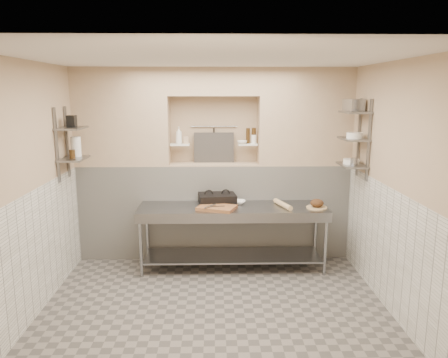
{
  "coord_description": "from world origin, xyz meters",
  "views": [
    {
      "loc": [
        -0.0,
        -4.65,
        2.46
      ],
      "look_at": [
        0.13,
        0.9,
        1.35
      ],
      "focal_mm": 35.0,
      "sensor_mm": 36.0,
      "label": 1
    }
  ],
  "objects_px": {
    "panini_press": "(217,199)",
    "bottle_soap": "(179,135)",
    "rolling_pin": "(283,204)",
    "bowl_alcove": "(242,142)",
    "mixing_bowl": "(238,202)",
    "bread_loaf": "(317,203)",
    "cutting_board": "(217,208)",
    "jug_left": "(76,147)",
    "prep_table": "(233,225)"
  },
  "relations": [
    {
      "from": "rolling_pin",
      "to": "panini_press",
      "type": "bearing_deg",
      "value": 167.22
    },
    {
      "from": "rolling_pin",
      "to": "bowl_alcove",
      "type": "relative_size",
      "value": 3.16
    },
    {
      "from": "panini_press",
      "to": "rolling_pin",
      "type": "bearing_deg",
      "value": -20.34
    },
    {
      "from": "panini_press",
      "to": "bread_loaf",
      "type": "xyz_separation_m",
      "value": [
        1.36,
        -0.28,
        0.0
      ]
    },
    {
      "from": "jug_left",
      "to": "rolling_pin",
      "type": "bearing_deg",
      "value": -0.32
    },
    {
      "from": "prep_table",
      "to": "rolling_pin",
      "type": "height_order",
      "value": "rolling_pin"
    },
    {
      "from": "bread_loaf",
      "to": "bowl_alcove",
      "type": "xyz_separation_m",
      "value": [
        -0.99,
        0.62,
        0.76
      ]
    },
    {
      "from": "bread_loaf",
      "to": "jug_left",
      "type": "bearing_deg",
      "value": 178.47
    },
    {
      "from": "bottle_soap",
      "to": "bowl_alcove",
      "type": "bearing_deg",
      "value": -2.22
    },
    {
      "from": "cutting_board",
      "to": "jug_left",
      "type": "bearing_deg",
      "value": 176.29
    },
    {
      "from": "panini_press",
      "to": "bowl_alcove",
      "type": "distance_m",
      "value": 0.92
    },
    {
      "from": "mixing_bowl",
      "to": "rolling_pin",
      "type": "height_order",
      "value": "rolling_pin"
    },
    {
      "from": "panini_press",
      "to": "bottle_soap",
      "type": "distance_m",
      "value": 1.1
    },
    {
      "from": "jug_left",
      "to": "bottle_soap",
      "type": "bearing_deg",
      "value": 23.36
    },
    {
      "from": "rolling_pin",
      "to": "bread_loaf",
      "type": "distance_m",
      "value": 0.46
    },
    {
      "from": "bread_loaf",
      "to": "bowl_alcove",
      "type": "distance_m",
      "value": 1.4
    },
    {
      "from": "rolling_pin",
      "to": "bowl_alcove",
      "type": "xyz_separation_m",
      "value": [
        -0.53,
        0.55,
        0.8
      ]
    },
    {
      "from": "prep_table",
      "to": "panini_press",
      "type": "xyz_separation_m",
      "value": [
        -0.21,
        0.19,
        0.33
      ]
    },
    {
      "from": "mixing_bowl",
      "to": "prep_table",
      "type": "bearing_deg",
      "value": -118.16
    },
    {
      "from": "panini_press",
      "to": "jug_left",
      "type": "bearing_deg",
      "value": 178.17
    },
    {
      "from": "prep_table",
      "to": "bottle_soap",
      "type": "height_order",
      "value": "bottle_soap"
    },
    {
      "from": "rolling_pin",
      "to": "bottle_soap",
      "type": "bearing_deg",
      "value": 158.05
    },
    {
      "from": "panini_press",
      "to": "bowl_alcove",
      "type": "bearing_deg",
      "value": 35.71
    },
    {
      "from": "bread_loaf",
      "to": "cutting_board",
      "type": "bearing_deg",
      "value": -178.54
    },
    {
      "from": "prep_table",
      "to": "mixing_bowl",
      "type": "xyz_separation_m",
      "value": [
        0.09,
        0.16,
        0.28
      ]
    },
    {
      "from": "mixing_bowl",
      "to": "bread_loaf",
      "type": "relative_size",
      "value": 1.1
    },
    {
      "from": "cutting_board",
      "to": "bowl_alcove",
      "type": "height_order",
      "value": "bowl_alcove"
    },
    {
      "from": "bowl_alcove",
      "to": "rolling_pin",
      "type": "bearing_deg",
      "value": -45.98
    },
    {
      "from": "cutting_board",
      "to": "mixing_bowl",
      "type": "height_order",
      "value": "mixing_bowl"
    },
    {
      "from": "cutting_board",
      "to": "rolling_pin",
      "type": "xyz_separation_m",
      "value": [
        0.91,
        0.11,
        0.01
      ]
    },
    {
      "from": "bread_loaf",
      "to": "jug_left",
      "type": "distance_m",
      "value": 3.34
    },
    {
      "from": "prep_table",
      "to": "rolling_pin",
      "type": "xyz_separation_m",
      "value": [
        0.69,
        -0.02,
        0.29
      ]
    },
    {
      "from": "mixing_bowl",
      "to": "bread_loaf",
      "type": "bearing_deg",
      "value": -13.3
    },
    {
      "from": "panini_press",
      "to": "bottle_soap",
      "type": "relative_size",
      "value": 2.24
    },
    {
      "from": "panini_press",
      "to": "bowl_alcove",
      "type": "relative_size",
      "value": 3.84
    },
    {
      "from": "bread_loaf",
      "to": "rolling_pin",
      "type": "bearing_deg",
      "value": 171.15
    },
    {
      "from": "cutting_board",
      "to": "bread_loaf",
      "type": "xyz_separation_m",
      "value": [
        1.37,
        0.03,
        0.05
      ]
    },
    {
      "from": "panini_press",
      "to": "bowl_alcove",
      "type": "height_order",
      "value": "bowl_alcove"
    },
    {
      "from": "bread_loaf",
      "to": "jug_left",
      "type": "relative_size",
      "value": 0.69
    },
    {
      "from": "prep_table",
      "to": "jug_left",
      "type": "xyz_separation_m",
      "value": [
        -2.1,
        -0.0,
        1.1
      ]
    },
    {
      "from": "bowl_alcove",
      "to": "bread_loaf",
      "type": "bearing_deg",
      "value": -32.19
    },
    {
      "from": "bottle_soap",
      "to": "rolling_pin",
      "type": "bearing_deg",
      "value": -21.95
    },
    {
      "from": "bottle_soap",
      "to": "bowl_alcove",
      "type": "distance_m",
      "value": 0.93
    },
    {
      "from": "cutting_board",
      "to": "rolling_pin",
      "type": "bearing_deg",
      "value": 6.63
    },
    {
      "from": "bowl_alcove",
      "to": "jug_left",
      "type": "relative_size",
      "value": 0.55
    },
    {
      "from": "jug_left",
      "to": "cutting_board",
      "type": "bearing_deg",
      "value": -3.71
    },
    {
      "from": "panini_press",
      "to": "jug_left",
      "type": "distance_m",
      "value": 2.04
    },
    {
      "from": "panini_press",
      "to": "rolling_pin",
      "type": "xyz_separation_m",
      "value": [
        0.9,
        -0.2,
        -0.03
      ]
    },
    {
      "from": "cutting_board",
      "to": "bread_loaf",
      "type": "distance_m",
      "value": 1.37
    },
    {
      "from": "rolling_pin",
      "to": "bottle_soap",
      "type": "height_order",
      "value": "bottle_soap"
    }
  ]
}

